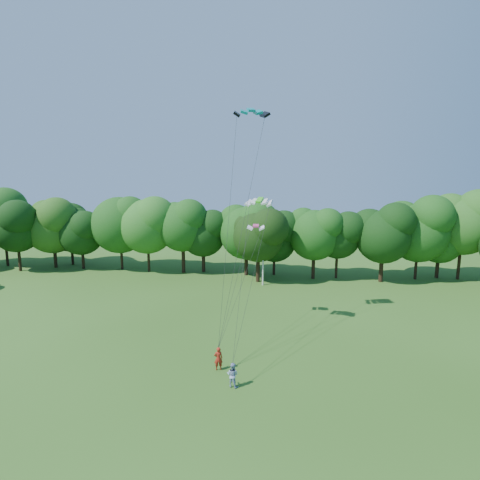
# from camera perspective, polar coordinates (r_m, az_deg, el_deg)

# --- Properties ---
(ground) EXTENTS (160.00, 160.00, 0.00)m
(ground) POSITION_cam_1_polar(r_m,az_deg,el_deg) (22.38, -8.70, -29.48)
(ground) COLOR #294F15
(ground) RESTS_ON ground
(utility_pole) EXTENTS (1.68, 0.41, 8.47)m
(utility_pole) POSITION_cam_1_polar(r_m,az_deg,el_deg) (49.04, 3.53, -1.97)
(utility_pole) COLOR beige
(utility_pole) RESTS_ON ground
(kite_flyer_left) EXTENTS (0.75, 0.61, 1.76)m
(kite_flyer_left) POSITION_cam_1_polar(r_m,az_deg,el_deg) (28.94, -3.32, -17.58)
(kite_flyer_left) COLOR #A92315
(kite_flyer_left) RESTS_ON ground
(kite_flyer_right) EXTENTS (0.98, 0.86, 1.71)m
(kite_flyer_right) POSITION_cam_1_polar(r_m,az_deg,el_deg) (26.92, -1.14, -19.85)
(kite_flyer_right) COLOR #94A5CE
(kite_flyer_right) RESTS_ON ground
(kite_teal) EXTENTS (3.35, 2.17, 0.58)m
(kite_teal) POSITION_cam_1_polar(r_m,az_deg,el_deg) (34.50, 1.67, 19.20)
(kite_teal) COLOR #04858A
(kite_teal) RESTS_ON ground
(kite_green) EXTENTS (2.50, 1.49, 0.49)m
(kite_green) POSITION_cam_1_polar(r_m,az_deg,el_deg) (33.05, 2.99, 6.11)
(kite_green) COLOR #3ED11F
(kite_green) RESTS_ON ground
(kite_pink) EXTENTS (1.73, 0.91, 0.27)m
(kite_pink) POSITION_cam_1_polar(r_m,az_deg,el_deg) (35.67, 2.44, 2.18)
(kite_pink) COLOR #D23A78
(kite_pink) RESTS_ON ground
(tree_back_west) EXTENTS (8.95, 8.95, 13.01)m
(tree_back_west) POSITION_cam_1_polar(r_m,az_deg,el_deg) (65.07, -26.74, 3.22)
(tree_back_west) COLOR #371E16
(tree_back_west) RESTS_ON ground
(tree_back_center) EXTENTS (7.46, 7.46, 10.85)m
(tree_back_center) POSITION_cam_1_polar(r_m,az_deg,el_deg) (50.21, 2.79, 1.12)
(tree_back_center) COLOR black
(tree_back_center) RESTS_ON ground
(tree_back_east) EXTENTS (8.72, 8.72, 12.68)m
(tree_back_east) POSITION_cam_1_polar(r_m,az_deg,el_deg) (59.61, 30.84, 2.22)
(tree_back_east) COLOR #332114
(tree_back_east) RESTS_ON ground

